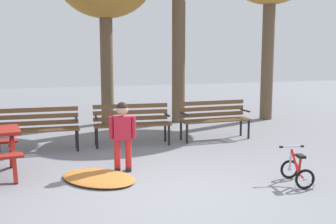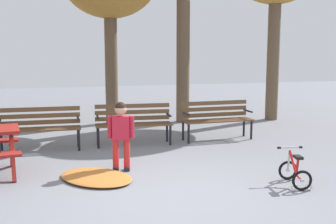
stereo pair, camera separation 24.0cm
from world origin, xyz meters
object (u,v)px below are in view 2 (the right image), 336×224
at_px(park_bench_far_left, 40,125).
at_px(park_bench_left, 133,121).
at_px(kids_bicycle, 295,172).
at_px(child_standing, 121,130).
at_px(park_bench_right, 216,117).

height_order(park_bench_far_left, park_bench_left, same).
height_order(park_bench_far_left, kids_bicycle, park_bench_far_left).
bearing_deg(child_standing, park_bench_far_left, 124.62).
xyz_separation_m(park_bench_left, kids_bicycle, (1.76, -3.38, -0.31)).
bearing_deg(park_bench_left, kids_bicycle, -62.47).
bearing_deg(park_bench_left, park_bench_right, -0.05).
relative_size(park_bench_right, child_standing, 1.40).
xyz_separation_m(park_bench_left, park_bench_right, (1.89, -0.00, 0.00)).
bearing_deg(child_standing, kids_bicycle, -31.97).
distance_m(park_bench_left, park_bench_right, 1.89).
bearing_deg(park_bench_right, kids_bicycle, -92.23).
distance_m(park_bench_far_left, park_bench_left, 1.90).
xyz_separation_m(park_bench_far_left, park_bench_left, (1.90, 0.00, 0.00)).
height_order(child_standing, kids_bicycle, child_standing).
bearing_deg(child_standing, park_bench_left, 72.95).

